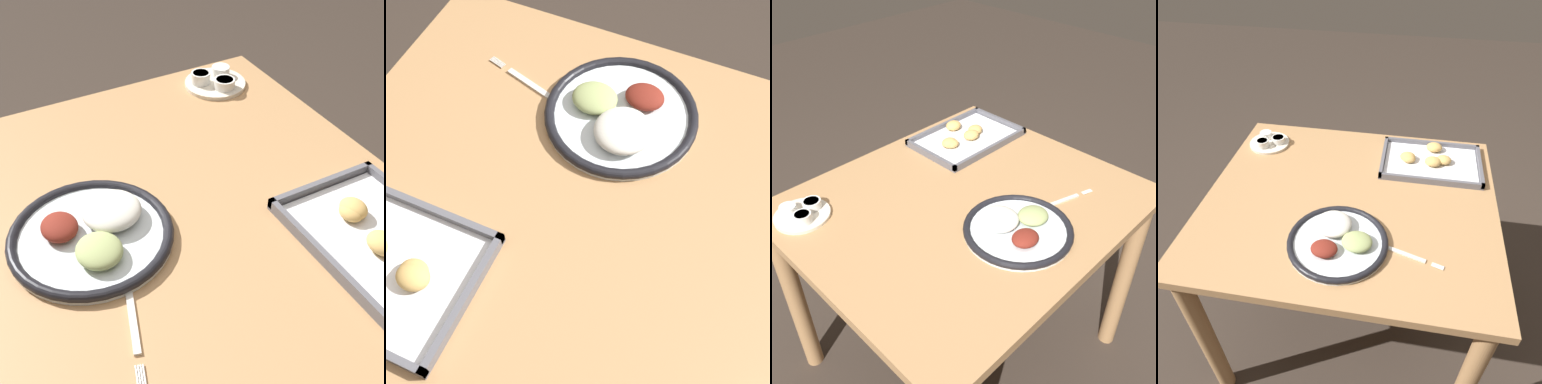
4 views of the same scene
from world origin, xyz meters
The scene contains 6 objects.
ground_plane centered at (0.00, 0.00, 0.00)m, with size 8.00×8.00×0.00m, color #382D26.
dining_table centered at (0.00, 0.00, 0.61)m, with size 0.97×0.85×0.73m.
dinner_plate centered at (0.00, -0.20, 0.75)m, with size 0.30×0.30×0.05m.
fork centered at (0.20, -0.21, 0.74)m, with size 0.19×0.07×0.00m.
saucer_plate centered at (-0.38, 0.27, 0.75)m, with size 0.16×0.16×0.04m.
baking_tray centered at (0.26, 0.25, 0.75)m, with size 0.37×0.25×0.04m.
Camera 3 is at (-0.76, -0.75, 1.55)m, focal length 42.00 mm.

